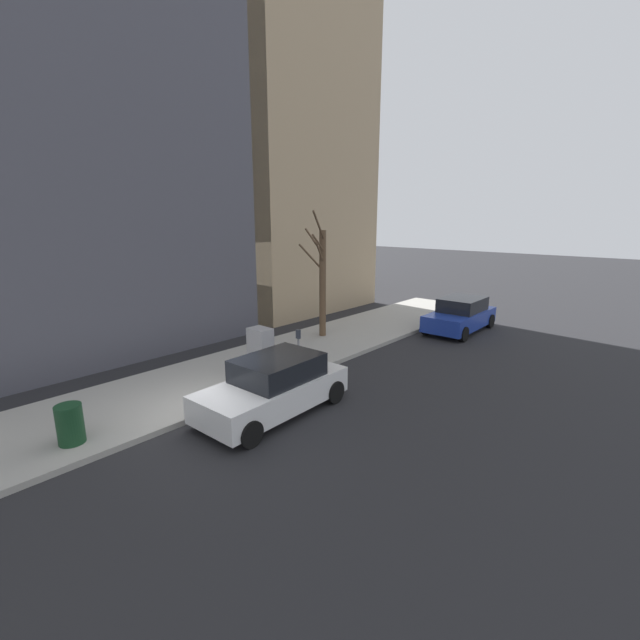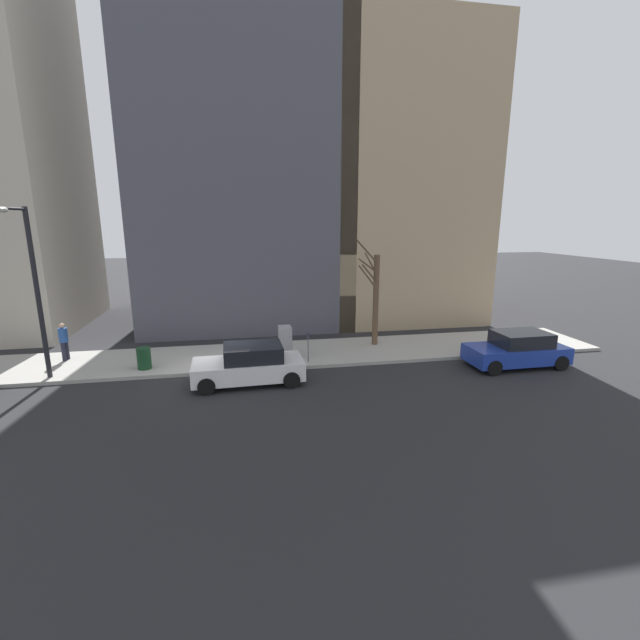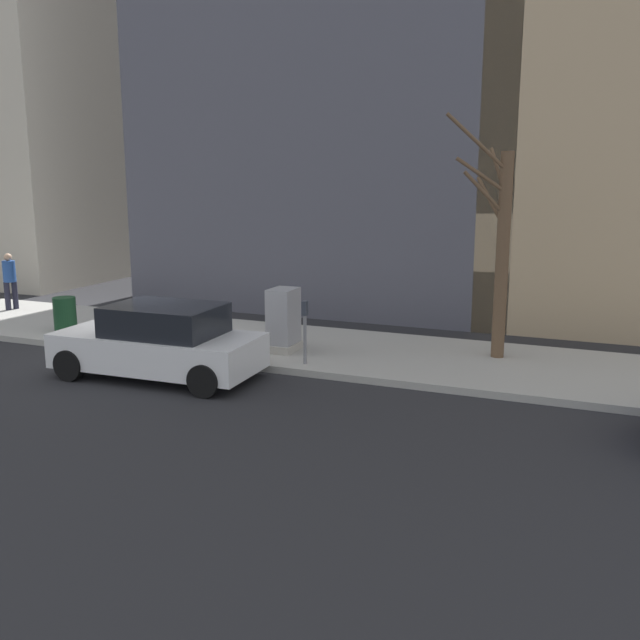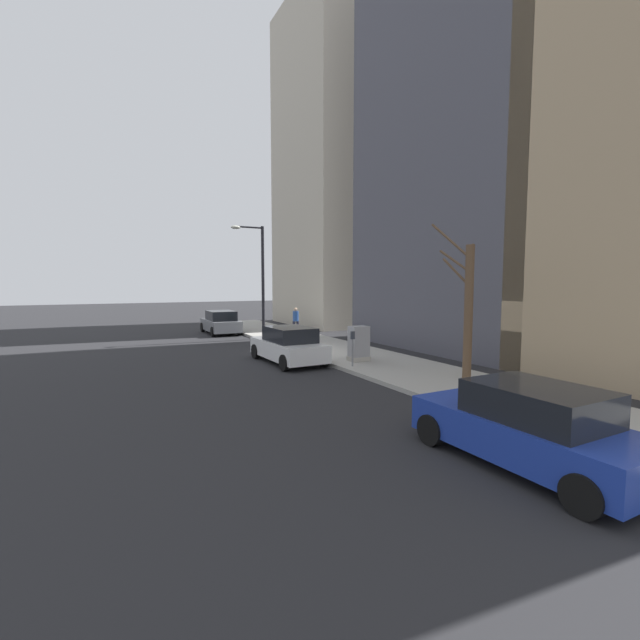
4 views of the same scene
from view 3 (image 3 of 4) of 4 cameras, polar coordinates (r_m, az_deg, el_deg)
name	(u,v)px [view 3 (image 3 of 4)]	position (r m, az deg, el deg)	size (l,w,h in m)	color
ground_plane	(146,358)	(16.64, -13.77, -2.99)	(120.00, 120.00, 0.00)	#232326
sidewalk	(193,337)	(18.22, -10.10, -1.31)	(4.00, 36.00, 0.15)	#9E9B93
parked_car_white	(160,342)	(14.88, -12.69, -1.76)	(2.03, 4.25, 1.52)	white
parking_meter	(305,326)	(14.95, -1.22, -0.45)	(0.14, 0.10, 1.35)	slate
utility_box	(283,321)	(16.10, -2.94, -0.05)	(0.83, 0.61, 1.43)	#A8A399
bare_tree	(500,248)	(15.77, 14.24, 5.62)	(1.31, 1.35, 5.20)	brown
trash_bin	(65,315)	(19.09, -19.73, 0.38)	(0.56, 0.56, 0.90)	#14381E
pedestrian_near_meter	(10,278)	(22.84, -23.57, 3.11)	(0.39, 0.36, 1.66)	#1E1E2D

